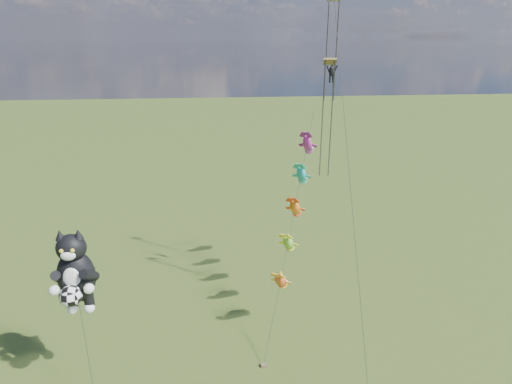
{
  "coord_description": "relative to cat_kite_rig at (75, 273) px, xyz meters",
  "views": [
    {
      "loc": [
        10.76,
        -22.89,
        22.62
      ],
      "look_at": [
        14.01,
        9.81,
        10.69
      ],
      "focal_mm": 30.0,
      "sensor_mm": 36.0,
      "label": 1
    }
  ],
  "objects": [
    {
      "name": "parafoil_rig",
      "position": [
        17.84,
        7.81,
        11.11
      ],
      "size": [
        1.95,
        17.57,
        25.78
      ],
      "rotation": [
        0.0,
        0.0,
        0.04
      ],
      "color": "brown",
      "rests_on": "ground"
    },
    {
      "name": "fish_windsock_rig",
      "position": [
        15.49,
        8.62,
        0.22
      ],
      "size": [
        6.53,
        14.66,
        16.15
      ],
      "rotation": [
        0.0,
        0.0,
        -0.09
      ],
      "color": "brown",
      "rests_on": "ground"
    },
    {
      "name": "cat_kite_rig",
      "position": [
        0.0,
        0.0,
        0.0
      ],
      "size": [
        2.84,
        4.28,
        11.75
      ],
      "rotation": [
        0.0,
        0.0,
        0.32
      ],
      "color": "brown",
      "rests_on": "ground"
    }
  ]
}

